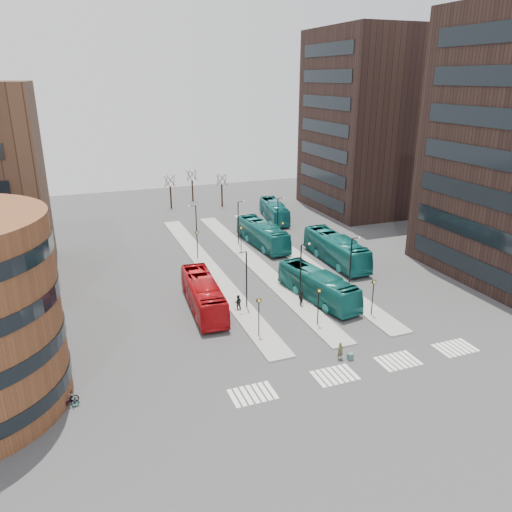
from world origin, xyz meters
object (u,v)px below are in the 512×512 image
object	(u,v)px
commuter_c	(313,291)
bicycle_far	(67,403)
traveller	(340,351)
bicycle_mid	(67,398)
red_bus	(203,294)
suitcase	(350,357)
commuter_b	(301,299)
commuter_a	(238,303)
teal_bus_b	(262,234)
teal_bus_c	(336,249)
teal_bus_d	(274,211)
teal_bus_a	(318,286)
bicycle_near	(67,404)

from	to	relation	value
commuter_c	bicycle_far	distance (m)	27.35
traveller	bicycle_far	size ratio (longest dim) A/B	0.94
bicycle_mid	bicycle_far	xyz separation A→B (m)	(0.00, -0.47, -0.07)
red_bus	bicycle_far	distance (m)	18.20
suitcase	commuter_b	xyz separation A→B (m)	(0.64, 10.79, 0.53)
traveller	commuter_a	bearing A→B (deg)	106.94
traveller	bicycle_mid	bearing A→B (deg)	169.92
commuter_b	suitcase	bearing A→B (deg)	-172.69
teal_bus_b	bicycle_far	size ratio (longest dim) A/B	7.30
teal_bus_c	teal_bus_d	world-z (taller)	teal_bus_c
commuter_a	commuter_b	xyz separation A→B (m)	(6.37, -1.52, -0.01)
red_bus	bicycle_mid	world-z (taller)	red_bus
teal_bus_d	commuter_b	size ratio (longest dim) A/B	6.85
teal_bus_b	teal_bus_c	bearing A→B (deg)	-60.43
traveller	suitcase	bearing A→B (deg)	-29.45
commuter_a	bicycle_mid	xyz separation A→B (m)	(-16.64, -10.23, -0.32)
red_bus	suitcase	bearing A→B (deg)	-53.20
teal_bus_a	bicycle_near	bearing A→B (deg)	-167.74
bicycle_mid	teal_bus_a	bearing A→B (deg)	-68.51
suitcase	teal_bus_b	xyz separation A→B (m)	(4.18, 30.62, 1.40)
teal_bus_c	commuter_b	distance (m)	14.29
commuter_b	bicycle_near	bearing A→B (deg)	122.66
teal_bus_a	suitcase	bearing A→B (deg)	-113.99
red_bus	teal_bus_d	world-z (taller)	red_bus
traveller	bicycle_far	distance (m)	21.62
teal_bus_d	commuter_c	distance (m)	30.96
suitcase	teal_bus_c	size ratio (longest dim) A/B	0.04
teal_bus_a	teal_bus_d	bearing A→B (deg)	65.86
teal_bus_b	bicycle_near	bearing A→B (deg)	-136.27
red_bus	bicycle_far	world-z (taller)	red_bus
commuter_a	commuter_c	distance (m)	8.51
teal_bus_a	commuter_a	distance (m)	8.77
teal_bus_b	commuter_b	bearing A→B (deg)	-104.02
commuter_b	bicycle_mid	size ratio (longest dim) A/B	0.97
teal_bus_d	traveller	bearing A→B (deg)	-96.27
red_bus	teal_bus_b	bearing A→B (deg)	56.00
commuter_a	bicycle_far	xyz separation A→B (m)	(-16.64, -10.71, -0.39)
red_bus	teal_bus_a	distance (m)	12.10
suitcase	commuter_c	size ratio (longest dim) A/B	0.35
teal_bus_c	commuter_a	xyz separation A→B (m)	(-16.19, -8.81, -0.95)
teal_bus_a	bicycle_near	distance (m)	27.36
teal_bus_b	traveller	distance (m)	30.69
commuter_b	bicycle_far	size ratio (longest dim) A/B	0.98
teal_bus_d	commuter_a	size ratio (longest dim) A/B	6.76
suitcase	bicycle_near	world-z (taller)	bicycle_near
commuter_c	bicycle_near	size ratio (longest dim) A/B	1.02
suitcase	bicycle_near	xyz separation A→B (m)	(-22.37, 1.52, 0.13)
teal_bus_c	traveller	size ratio (longest dim) A/B	8.17
red_bus	teal_bus_a	size ratio (longest dim) A/B	1.02
teal_bus_d	bicycle_far	world-z (taller)	teal_bus_d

